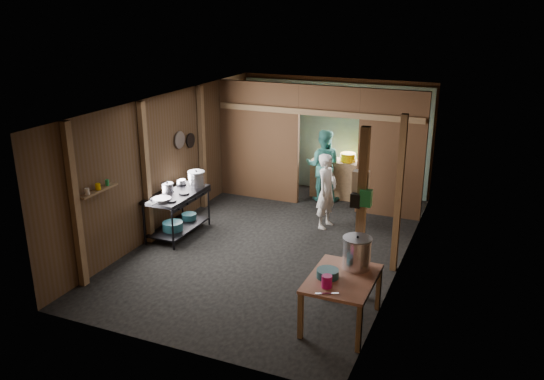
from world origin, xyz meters
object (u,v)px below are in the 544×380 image
at_px(gas_range, 178,214).
at_px(prep_table, 341,300).
at_px(stove_pot_large, 197,180).
at_px(stock_pot, 357,254).
at_px(pink_bucket, 327,281).
at_px(yellow_tub, 348,157).
at_px(cook, 327,191).

distance_m(gas_range, prep_table, 4.11).
bearing_deg(stove_pot_large, stock_pot, -27.46).
distance_m(gas_range, stove_pot_large, 0.74).
bearing_deg(prep_table, pink_bucket, -107.97).
xyz_separation_m(pink_bucket, yellow_tub, (-1.22, 5.39, 0.16)).
distance_m(yellow_tub, cook, 1.83).
relative_size(prep_table, cook, 0.81).
bearing_deg(stock_pot, pink_bucket, -106.85).
relative_size(stock_pot, pink_bucket, 2.86).
bearing_deg(stock_pot, prep_table, -105.71).
distance_m(pink_bucket, yellow_tub, 5.53).
bearing_deg(stove_pot_large, pink_bucket, -36.94).
xyz_separation_m(stove_pot_large, stock_pot, (3.64, -1.89, -0.06)).
xyz_separation_m(gas_range, cook, (2.46, 1.46, 0.32)).
relative_size(pink_bucket, cook, 0.11).
bearing_deg(yellow_tub, pink_bucket, -77.21).
height_order(gas_range, stove_pot_large, stove_pot_large).
bearing_deg(stock_pot, yellow_tub, 106.93).
bearing_deg(pink_bucket, stove_pot_large, 143.06).
relative_size(gas_range, stock_pot, 2.98).
xyz_separation_m(gas_range, stock_pot, (3.81, -1.43, 0.50)).
relative_size(prep_table, stock_pot, 2.51).
relative_size(gas_range, cook, 0.96).
height_order(stove_pot_large, cook, cook).
bearing_deg(yellow_tub, prep_table, -75.18).
bearing_deg(pink_bucket, gas_range, 149.48).
xyz_separation_m(stove_pot_large, yellow_tub, (2.20, 2.82, -0.04)).
bearing_deg(prep_table, stock_pot, 74.29).
distance_m(pink_bucket, cook, 3.75).
xyz_separation_m(gas_range, pink_bucket, (3.60, -2.12, 0.37)).
height_order(prep_table, yellow_tub, yellow_tub).
relative_size(stove_pot_large, pink_bucket, 2.00).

